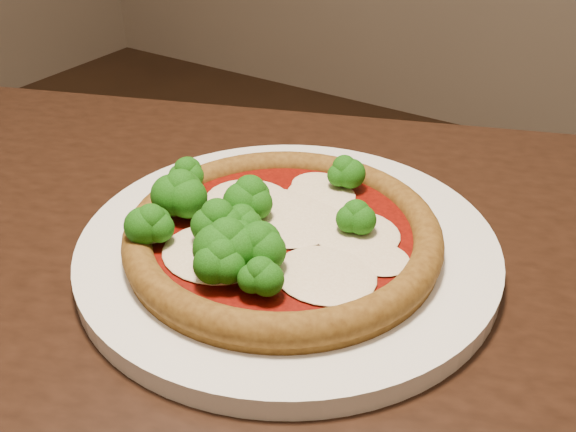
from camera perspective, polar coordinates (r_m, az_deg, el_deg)
The scene contains 3 objects.
dining_table at distance 0.58m, azimuth -5.03°, elevation -14.60°, with size 1.44×1.13×0.75m.
plate at distance 0.54m, azimuth 0.00°, elevation -2.75°, with size 0.35×0.35×0.02m, color white.
pizza at distance 0.52m, azimuth -1.38°, elevation -1.23°, with size 0.26×0.26×0.06m.
Camera 1 is at (0.49, -0.35, 1.07)m, focal length 40.00 mm.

